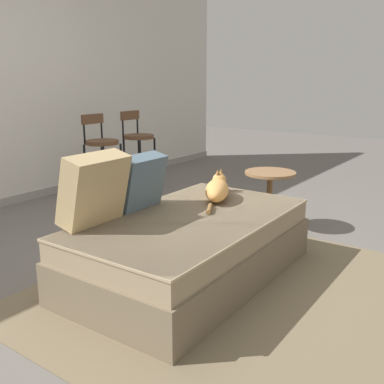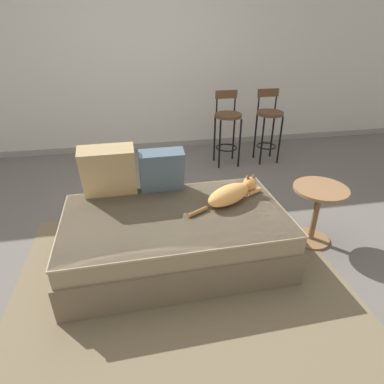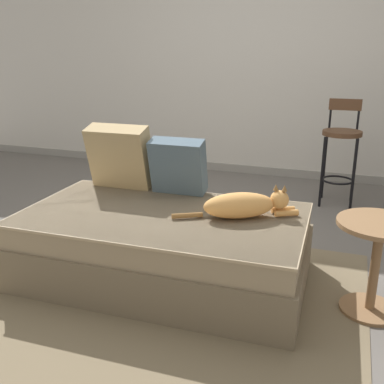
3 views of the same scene
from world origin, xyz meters
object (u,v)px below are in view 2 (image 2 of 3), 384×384
bar_stool_near_window (227,123)px  side_table (317,207)px  throw_pillow_corner (109,171)px  couch (176,236)px  throw_pillow_middle (162,170)px  bar_stool_by_doorway (269,121)px  cat (232,193)px

bar_stool_near_window → side_table: size_ratio=1.81×
throw_pillow_corner → bar_stool_near_window: 2.04m
couch → side_table: bearing=1.3°
throw_pillow_middle → bar_stool_by_doorway: 2.13m
bar_stool_by_doorway → side_table: bar_stool_by_doorway is taller
throw_pillow_corner → throw_pillow_middle: 0.43m
bar_stool_near_window → bar_stool_by_doorway: same height
throw_pillow_corner → bar_stool_near_window: size_ratio=0.48×
throw_pillow_middle → bar_stool_by_doorway: bar_stool_by_doorway is taller
throw_pillow_middle → bar_stool_near_window: size_ratio=0.41×
cat → side_table: size_ratio=1.33×
bar_stool_near_window → throw_pillow_corner: bearing=-134.1°
throw_pillow_corner → throw_pillow_middle: throw_pillow_corner is taller
throw_pillow_middle → cat: bearing=-28.9°
throw_pillow_middle → side_table: (1.26, -0.36, -0.28)m
couch → cat: bearing=11.9°
bar_stool_near_window → side_table: 1.85m
side_table → bar_stool_by_doorway: bearing=80.6°
couch → throw_pillow_middle: bearing=97.5°
cat → side_table: 0.75m
throw_pillow_corner → couch: bearing=-38.4°
side_table → throw_pillow_middle: bearing=163.9°
throw_pillow_middle → side_table: 1.34m
throw_pillow_corner → throw_pillow_middle: bearing=1.3°
throw_pillow_middle → bar_stool_by_doorway: (1.56, 1.45, -0.06)m
throw_pillow_corner → side_table: 1.75m
bar_stool_near_window → couch: bearing=-117.0°
throw_pillow_middle → couch: bearing=-82.5°
couch → throw_pillow_corner: bearing=141.6°
throw_pillow_corner → bar_stool_by_doorway: bar_stool_by_doorway is taller
bar_stool_near_window → bar_stool_by_doorway: bearing=0.0°
couch → side_table: side_table is taller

